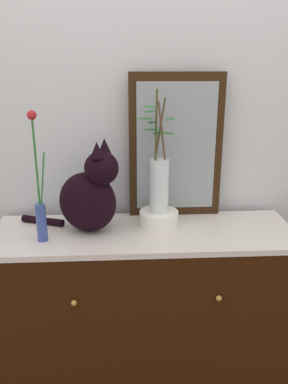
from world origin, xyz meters
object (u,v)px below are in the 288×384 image
(cat_sitting, at_px, (90,195))
(vase_glass_clear, at_px, (159,180))
(mirror_leaning, at_px, (176,147))
(sideboard, at_px, (144,321))
(vase_slim_green, at_px, (40,205))
(bowl_porcelain, at_px, (159,218))

(cat_sitting, relative_size, vase_glass_clear, 0.88)
(mirror_leaning, bearing_deg, sideboard, -129.56)
(vase_slim_green, relative_size, bowl_porcelain, 3.06)
(vase_slim_green, bearing_deg, bowl_porcelain, 14.79)
(cat_sitting, distance_m, vase_slim_green, 0.21)
(cat_sitting, xyz_separation_m, bowl_porcelain, (0.30, 0.04, -0.13))
(sideboard, distance_m, vase_slim_green, 0.76)
(mirror_leaning, relative_size, vase_glass_clear, 1.25)
(sideboard, height_order, mirror_leaning, mirror_leaning)
(mirror_leaning, xyz_separation_m, cat_sitting, (-0.39, -0.17, -0.17))
(sideboard, bearing_deg, vase_slim_green, -170.79)
(mirror_leaning, height_order, vase_slim_green, mirror_leaning)
(sideboard, height_order, cat_sitting, cat_sitting)
(cat_sitting, relative_size, bowl_porcelain, 2.67)
(cat_sitting, bearing_deg, sideboard, -4.79)
(mirror_leaning, distance_m, bowl_porcelain, 0.33)
(sideboard, bearing_deg, vase_glass_clear, 42.11)
(sideboard, xyz_separation_m, cat_sitting, (-0.23, 0.02, 0.63))
(mirror_leaning, relative_size, cat_sitting, 1.42)
(sideboard, bearing_deg, cat_sitting, 175.21)
(mirror_leaning, relative_size, bowl_porcelain, 3.79)
(mirror_leaning, distance_m, cat_sitting, 0.45)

